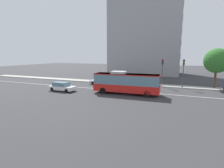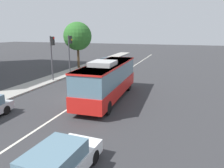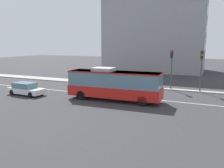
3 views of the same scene
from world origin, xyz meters
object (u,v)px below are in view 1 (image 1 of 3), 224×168
object	(u,v)px
sedan_silver	(102,81)
traffic_light_mid_block	(183,69)
traffic_light_near_corner	(162,68)
sedan_white	(62,87)
transit_bus	(126,82)
street_tree_kerbside_left	(217,61)

from	to	relation	value
sedan_silver	traffic_light_mid_block	xyz separation A→B (m)	(15.19, 1.71, 2.84)
traffic_light_near_corner	sedan_white	bearing A→B (deg)	-59.33
transit_bus	sedan_white	world-z (taller)	transit_bus
sedan_silver	street_tree_kerbside_left	distance (m)	21.17
street_tree_kerbside_left	sedan_silver	bearing A→B (deg)	-170.83
sedan_white	traffic_light_near_corner	size ratio (longest dim) A/B	0.88
sedan_silver	sedan_white	bearing A→B (deg)	64.52
street_tree_kerbside_left	traffic_light_mid_block	bearing A→B (deg)	-163.20
sedan_white	street_tree_kerbside_left	xyz separation A→B (m)	(23.99, 11.43, 4.22)
sedan_white	traffic_light_near_corner	xyz separation A→B (m)	(15.08, 10.06, 2.84)
sedan_white	transit_bus	bearing A→B (deg)	12.14
traffic_light_near_corner	transit_bus	bearing A→B (deg)	-31.34
transit_bus	sedan_silver	xyz separation A→B (m)	(-7.09, 6.37, -1.09)
sedan_silver	street_tree_kerbside_left	xyz separation A→B (m)	(20.48, 3.31, 4.22)
sedan_white	street_tree_kerbside_left	distance (m)	26.90
sedan_white	traffic_light_mid_block	distance (m)	21.32
sedan_silver	sedan_white	xyz separation A→B (m)	(-3.51, -8.12, 0.00)
transit_bus	street_tree_kerbside_left	bearing A→B (deg)	34.02
traffic_light_near_corner	street_tree_kerbside_left	world-z (taller)	street_tree_kerbside_left
traffic_light_near_corner	sedan_silver	bearing A→B (deg)	-83.52
sedan_silver	traffic_light_near_corner	xyz separation A→B (m)	(11.57, 1.94, 2.84)
transit_bus	sedan_white	distance (m)	10.80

